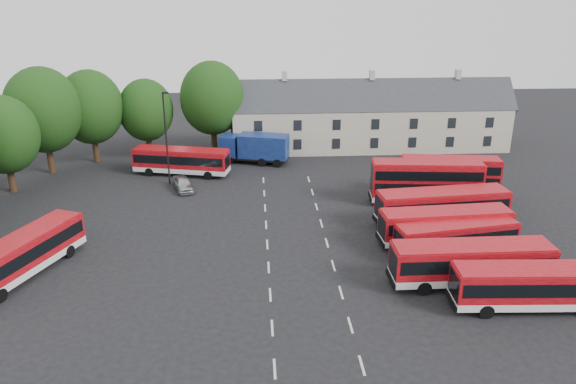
% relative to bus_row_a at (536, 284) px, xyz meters
% --- Properties ---
extents(ground, '(140.00, 140.00, 0.00)m').
position_rel_bus_row_a_xyz_m(ground, '(-17.45, 8.79, -1.84)').
color(ground, black).
rests_on(ground, ground).
extents(lane_markings, '(5.15, 33.80, 0.01)m').
position_rel_bus_row_a_xyz_m(lane_markings, '(-14.95, 10.79, -1.84)').
color(lane_markings, beige).
rests_on(lane_markings, ground).
extents(treeline, '(29.92, 32.59, 12.01)m').
position_rel_bus_row_a_xyz_m(treeline, '(-38.19, 28.16, 4.84)').
color(treeline, black).
rests_on(treeline, ground).
extents(terrace_houses, '(35.70, 7.13, 10.06)m').
position_rel_bus_row_a_xyz_m(terrace_houses, '(-3.45, 38.79, 2.02)').
color(terrace_houses, beige).
rests_on(terrace_houses, ground).
extents(bus_row_a, '(10.95, 3.03, 3.07)m').
position_rel_bus_row_a_xyz_m(bus_row_a, '(0.00, 0.00, 0.00)').
color(bus_row_a, silver).
rests_on(bus_row_a, ground).
extents(bus_row_b, '(11.39, 2.68, 3.22)m').
position_rel_bus_row_a_xyz_m(bus_row_b, '(-3.08, 3.33, 0.09)').
color(bus_row_b, silver).
rests_on(bus_row_b, ground).
extents(bus_row_c, '(10.06, 3.85, 2.78)m').
position_rel_bus_row_a_xyz_m(bus_row_c, '(-2.55, 7.98, -0.17)').
color(bus_row_c, silver).
rests_on(bus_row_c, ground).
extents(bus_row_d, '(10.90, 3.14, 3.04)m').
position_rel_bus_row_a_xyz_m(bus_row_d, '(-2.78, 10.01, -0.01)').
color(bus_row_d, silver).
rests_on(bus_row_d, ground).
extents(bus_row_e, '(11.89, 3.79, 3.30)m').
position_rel_bus_row_a_xyz_m(bus_row_e, '(-1.82, 13.79, 0.14)').
color(bus_row_e, silver).
rests_on(bus_row_e, ground).
extents(bus_dd_south, '(10.77, 3.41, 4.34)m').
position_rel_bus_row_a_xyz_m(bus_dd_south, '(-1.77, 18.97, 0.63)').
color(bus_dd_south, silver).
rests_on(bus_dd_south, ground).
extents(bus_dd_north, '(9.96, 3.42, 4.00)m').
position_rel_bus_row_a_xyz_m(bus_dd_north, '(1.29, 21.14, 0.44)').
color(bus_dd_north, silver).
rests_on(bus_dd_north, ground).
extents(bus_west, '(6.47, 11.06, 3.09)m').
position_rel_bus_row_a_xyz_m(bus_west, '(-35.56, 6.68, 0.02)').
color(bus_west, silver).
rests_on(bus_west, ground).
extents(bus_north, '(10.97, 4.82, 3.02)m').
position_rel_bus_row_a_xyz_m(bus_north, '(-26.59, 29.24, -0.03)').
color(bus_north, silver).
rests_on(bus_north, ground).
extents(box_truck, '(8.45, 4.53, 3.53)m').
position_rel_bus_row_a_xyz_m(box_truck, '(-18.27, 33.06, 0.14)').
color(box_truck, black).
rests_on(box_truck, ground).
extents(silver_car, '(2.86, 4.38, 1.39)m').
position_rel_bus_row_a_xyz_m(silver_car, '(-25.91, 24.21, -1.15)').
color(silver_car, '#B2B5BA').
rests_on(silver_car, ground).
extents(lamppost, '(0.70, 0.38, 9.99)m').
position_rel_bus_row_a_xyz_m(lamppost, '(-27.54, 26.15, 3.49)').
color(lamppost, black).
rests_on(lamppost, ground).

